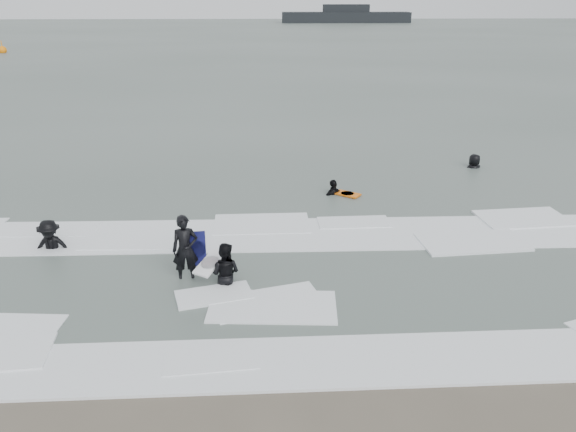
{
  "coord_description": "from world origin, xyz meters",
  "views": [
    {
      "loc": [
        -0.55,
        -10.33,
        7.23
      ],
      "look_at": [
        0.0,
        5.0,
        1.1
      ],
      "focal_mm": 35.0,
      "sensor_mm": 36.0,
      "label": 1
    }
  ],
  "objects_px": {
    "vessel_horizon": "(346,16)",
    "surfer_right_near": "(333,195)",
    "surfer_right_far": "(474,169)",
    "surfer_wading": "(226,284)",
    "surfer_breaker": "(52,251)",
    "buoy": "(3,50)",
    "surfer_centre": "(188,280)"
  },
  "relations": [
    {
      "from": "buoy",
      "to": "surfer_right_far",
      "type": "bearing_deg",
      "value": -50.49
    },
    {
      "from": "surfer_centre",
      "to": "buoy",
      "type": "bearing_deg",
      "value": 107.44
    },
    {
      "from": "surfer_breaker",
      "to": "buoy",
      "type": "height_order",
      "value": "buoy"
    },
    {
      "from": "surfer_right_near",
      "to": "surfer_right_far",
      "type": "relative_size",
      "value": 0.98
    },
    {
      "from": "surfer_breaker",
      "to": "vessel_horizon",
      "type": "height_order",
      "value": "vessel_horizon"
    },
    {
      "from": "surfer_right_near",
      "to": "buoy",
      "type": "distance_m",
      "value": 65.56
    },
    {
      "from": "surfer_wading",
      "to": "surfer_right_far",
      "type": "distance_m",
      "value": 14.42
    },
    {
      "from": "surfer_centre",
      "to": "surfer_wading",
      "type": "distance_m",
      "value": 1.08
    },
    {
      "from": "surfer_wading",
      "to": "surfer_breaker",
      "type": "xyz_separation_m",
      "value": [
        -5.35,
        2.24,
        0.0
      ]
    },
    {
      "from": "surfer_right_near",
      "to": "surfer_centre",
      "type": "bearing_deg",
      "value": 21.55
    },
    {
      "from": "surfer_breaker",
      "to": "surfer_right_far",
      "type": "height_order",
      "value": "surfer_breaker"
    },
    {
      "from": "surfer_right_near",
      "to": "buoy",
      "type": "xyz_separation_m",
      "value": [
        -35.98,
        54.8,
        0.42
      ]
    },
    {
      "from": "surfer_right_near",
      "to": "vessel_horizon",
      "type": "bearing_deg",
      "value": -131.08
    },
    {
      "from": "surfer_wading",
      "to": "vessel_horizon",
      "type": "bearing_deg",
      "value": -81.92
    },
    {
      "from": "surfer_right_far",
      "to": "surfer_right_near",
      "type": "bearing_deg",
      "value": 15.41
    },
    {
      "from": "surfer_wading",
      "to": "buoy",
      "type": "xyz_separation_m",
      "value": [
        -32.32,
        61.76,
        0.42
      ]
    },
    {
      "from": "surfer_right_near",
      "to": "vessel_horizon",
      "type": "xyz_separation_m",
      "value": [
        17.45,
        128.77,
        1.61
      ]
    },
    {
      "from": "surfer_right_far",
      "to": "buoy",
      "type": "xyz_separation_m",
      "value": [
        -42.54,
        51.59,
        0.42
      ]
    },
    {
      "from": "surfer_breaker",
      "to": "buoy",
      "type": "xyz_separation_m",
      "value": [
        -26.97,
        59.52,
        0.42
      ]
    },
    {
      "from": "surfer_wading",
      "to": "buoy",
      "type": "bearing_deg",
      "value": -45.46
    },
    {
      "from": "surfer_right_far",
      "to": "surfer_wading",
      "type": "bearing_deg",
      "value": 34.17
    },
    {
      "from": "surfer_centre",
      "to": "surfer_wading",
      "type": "relative_size",
      "value": 1.08
    },
    {
      "from": "surfer_breaker",
      "to": "surfer_right_near",
      "type": "distance_m",
      "value": 10.17
    },
    {
      "from": "surfer_breaker",
      "to": "surfer_right_near",
      "type": "height_order",
      "value": "surfer_breaker"
    },
    {
      "from": "surfer_centre",
      "to": "buoy",
      "type": "xyz_separation_m",
      "value": [
        -31.27,
        61.5,
        0.42
      ]
    },
    {
      "from": "vessel_horizon",
      "to": "surfer_right_near",
      "type": "bearing_deg",
      "value": -97.72
    },
    {
      "from": "surfer_centre",
      "to": "vessel_horizon",
      "type": "distance_m",
      "value": 137.28
    },
    {
      "from": "surfer_wading",
      "to": "surfer_right_near",
      "type": "xyz_separation_m",
      "value": [
        3.66,
        6.96,
        0.0
      ]
    },
    {
      "from": "surfer_right_near",
      "to": "vessel_horizon",
      "type": "height_order",
      "value": "vessel_horizon"
    },
    {
      "from": "surfer_centre",
      "to": "surfer_right_near",
      "type": "height_order",
      "value": "surfer_centre"
    },
    {
      "from": "surfer_right_far",
      "to": "vessel_horizon",
      "type": "bearing_deg",
      "value": -105.66
    },
    {
      "from": "surfer_centre",
      "to": "surfer_wading",
      "type": "height_order",
      "value": "surfer_centre"
    }
  ]
}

